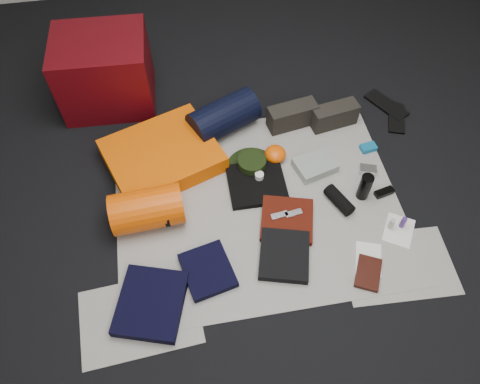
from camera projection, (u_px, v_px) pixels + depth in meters
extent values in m
cube|color=black|center=(258.00, 205.00, 2.68)|extent=(4.50, 4.50, 0.02)
cube|color=#B7B2A8|center=(258.00, 204.00, 2.67)|extent=(1.60, 1.30, 0.01)
cube|color=#B7B2A8|center=(140.00, 317.00, 2.30)|extent=(0.61, 0.44, 0.00)
cube|color=#B7B2A8|center=(397.00, 265.00, 2.46)|extent=(0.60, 0.43, 0.00)
cube|color=#4F050B|center=(105.00, 72.00, 2.96)|extent=(0.59, 0.50, 0.47)
cube|color=#F75E02|center=(162.00, 155.00, 2.80)|extent=(0.77, 0.70, 0.11)
cylinder|color=#E54C03|center=(147.00, 209.00, 2.52)|extent=(0.40, 0.25, 0.23)
cylinder|color=black|center=(129.00, 212.00, 2.51)|extent=(0.02, 0.22, 0.22)
cylinder|color=black|center=(166.00, 207.00, 2.53)|extent=(0.02, 0.22, 0.22)
cylinder|color=black|center=(224.00, 117.00, 2.90)|extent=(0.48, 0.38, 0.22)
cylinder|color=black|center=(252.00, 168.00, 2.81)|extent=(0.41, 0.41, 0.01)
cylinder|color=black|center=(252.00, 163.00, 2.78)|extent=(0.17, 0.17, 0.08)
cube|color=black|center=(292.00, 116.00, 2.96)|extent=(0.32, 0.17, 0.15)
cube|color=black|center=(334.00, 115.00, 2.96)|extent=(0.31, 0.16, 0.15)
cube|color=black|center=(386.00, 105.00, 3.11)|extent=(0.24, 0.32, 0.02)
cube|color=black|center=(396.00, 118.00, 3.05)|extent=(0.19, 0.29, 0.01)
cube|color=black|center=(151.00, 303.00, 2.30)|extent=(0.41, 0.44, 0.06)
cube|color=black|center=(208.00, 270.00, 2.41)|extent=(0.29, 0.32, 0.04)
cube|color=black|center=(284.00, 255.00, 2.46)|extent=(0.32, 0.35, 0.05)
cube|color=black|center=(257.00, 184.00, 2.73)|extent=(0.33, 0.31, 0.03)
cube|color=#481107|center=(287.00, 220.00, 2.59)|extent=(0.35, 0.35, 0.04)
ellipsoid|color=#E54C03|center=(275.00, 154.00, 2.82)|extent=(0.15, 0.15, 0.09)
cube|color=gray|center=(315.00, 165.00, 2.79)|extent=(0.27, 0.23, 0.06)
cylinder|color=black|center=(365.00, 187.00, 2.63)|extent=(0.09, 0.09, 0.18)
cylinder|color=black|center=(339.00, 200.00, 2.64)|extent=(0.15, 0.21, 0.07)
cube|color=silver|center=(368.00, 170.00, 2.78)|extent=(0.11, 0.09, 0.04)
cube|color=#0E618C|center=(368.00, 148.00, 2.89)|extent=(0.10, 0.07, 0.03)
cylinder|color=#452373|center=(403.00, 223.00, 2.55)|extent=(0.03, 0.03, 0.08)
cylinder|color=#A7ABA7|center=(391.00, 224.00, 2.55)|extent=(0.04, 0.04, 0.08)
cube|color=black|center=(368.00, 273.00, 2.41)|extent=(0.19, 0.22, 0.03)
cube|color=silver|center=(368.00, 259.00, 2.47)|extent=(0.19, 0.23, 0.01)
cube|color=silver|center=(399.00, 230.00, 2.57)|extent=(0.23, 0.24, 0.01)
cube|color=black|center=(384.00, 192.00, 2.70)|extent=(0.12, 0.07, 0.03)
cube|color=silver|center=(153.00, 324.00, 2.27)|extent=(0.09, 0.09, 0.01)
cylinder|color=silver|center=(259.00, 176.00, 2.72)|extent=(0.05, 0.05, 0.04)
cube|color=silver|center=(279.00, 215.00, 2.57)|extent=(0.10, 0.05, 0.01)
cube|color=silver|center=(294.00, 213.00, 2.58)|extent=(0.10, 0.05, 0.01)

